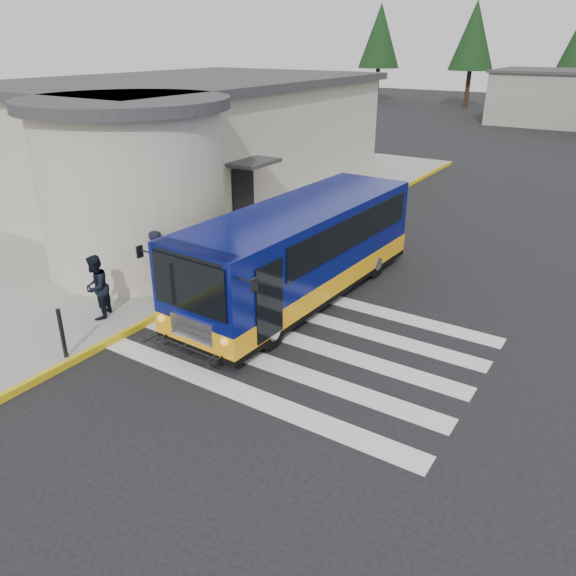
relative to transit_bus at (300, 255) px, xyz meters
The scene contains 9 objects.
ground 2.52m from the transit_bus, 35.37° to the right, with size 140.00×140.00×0.00m, color black.
sidewalk 7.77m from the transit_bus, 159.31° to the left, with size 10.00×34.00×0.15m, color gray.
curb_strip 3.70m from the transit_bus, 129.54° to the left, with size 0.12×34.00×0.16m, color gold.
station_building 10.73m from the transit_bus, 148.10° to the left, with size 12.70×18.70×4.80m.
crosswalk 2.73m from the transit_bus, 57.89° to the right, with size 8.00×5.35×0.01m.
transit_bus is the anchor object (origin of this frame).
pedestrian_a 3.63m from the transit_bus, 141.01° to the right, with size 0.67×0.44×1.84m, color black.
pedestrian_b 5.15m from the transit_bus, 129.81° to the right, with size 0.77×0.60×1.59m, color black.
bollard 6.13m from the transit_bus, 113.05° to the right, with size 0.09×0.09×1.13m, color black.
Camera 1 is at (5.45, -10.48, 6.36)m, focal length 35.00 mm.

